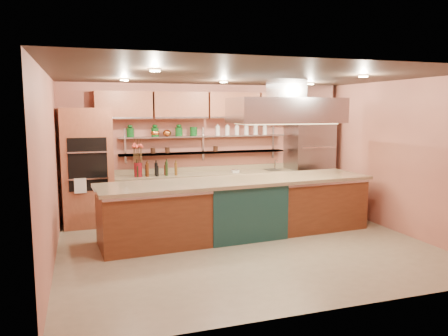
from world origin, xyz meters
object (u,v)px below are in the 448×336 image
object	(u,v)px
island	(239,207)
copper_kettle	(167,133)
green_canister	(194,131)
flower_vase	(138,170)
kitchen_scale	(235,170)
refrigerator	(309,163)

from	to	relation	value
island	copper_kettle	world-z (taller)	copper_kettle
copper_kettle	green_canister	xyz separation A→B (m)	(0.57, 0.00, 0.02)
copper_kettle	green_canister	world-z (taller)	green_canister
flower_vase	green_canister	world-z (taller)	green_canister
flower_vase	kitchen_scale	size ratio (longest dim) A/B	1.91
flower_vase	copper_kettle	distance (m)	0.98
kitchen_scale	green_canister	size ratio (longest dim) A/B	0.80
kitchen_scale	copper_kettle	bearing A→B (deg)	154.00
flower_vase	kitchen_scale	distance (m)	2.06
island	kitchen_scale	world-z (taller)	island
island	copper_kettle	distance (m)	2.35
island	kitchen_scale	bearing A→B (deg)	69.00
copper_kettle	green_canister	size ratio (longest dim) A/B	0.93
refrigerator	island	world-z (taller)	refrigerator
refrigerator	flower_vase	size ratio (longest dim) A/B	7.43
kitchen_scale	refrigerator	bearing A→B (deg)	-17.54
island	green_canister	distance (m)	2.19
refrigerator	kitchen_scale	xyz separation A→B (m)	(-1.78, 0.01, -0.08)
island	flower_vase	world-z (taller)	flower_vase
kitchen_scale	flower_vase	bearing A→B (deg)	162.78
kitchen_scale	copper_kettle	size ratio (longest dim) A/B	0.85
refrigerator	flower_vase	distance (m)	3.84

